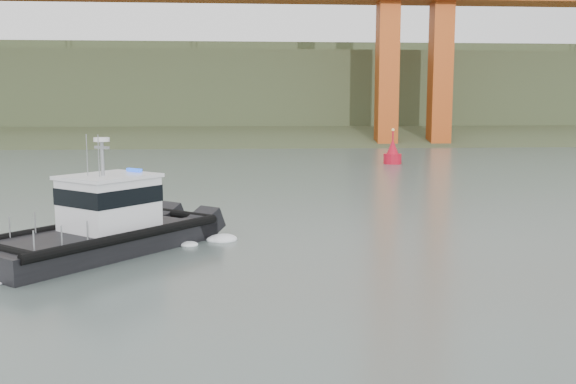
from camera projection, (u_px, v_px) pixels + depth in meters
name	position (u px, v px, depth m)	size (l,w,h in m)	color
ground	(353.00, 303.00, 20.32)	(400.00, 400.00, 0.00)	slate
headlands	(257.00, 101.00, 143.37)	(500.00, 105.36, 27.12)	#344326
patrol_boat	(104.00, 223.00, 27.11)	(9.52, 10.39, 5.04)	black
nav_buoy	(393.00, 154.00, 67.53)	(1.89, 1.89, 3.95)	red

